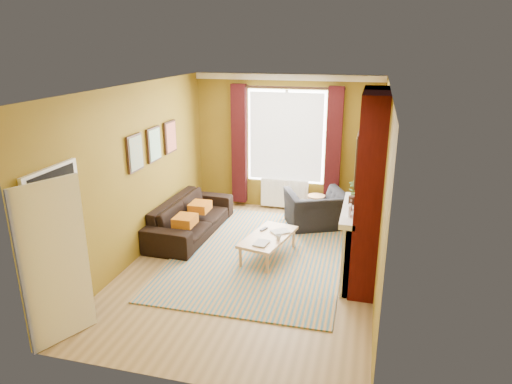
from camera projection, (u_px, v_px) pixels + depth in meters
ground at (252, 265)px, 7.32m from camera, size 5.50×5.50×0.00m
room_walls at (297, 180)px, 6.99m from camera, size 3.82×5.54×2.83m
striped_rug at (259, 253)px, 7.68m from camera, size 2.81×3.86×0.02m
sofa at (191, 217)px, 8.41m from camera, size 0.96×2.27×0.65m
armchair at (316, 210)px, 8.72m from camera, size 1.37×1.31×0.70m
coffee_table at (268, 238)px, 7.46m from camera, size 0.83×1.27×0.39m
wicker_stool at (316, 206)px, 9.29m from camera, size 0.39×0.39×0.44m
floor_lamp at (362, 160)px, 8.55m from camera, size 0.30×0.30×1.64m
book_a at (255, 242)px, 7.18m from camera, size 0.25×0.30×0.03m
book_b at (277, 229)px, 7.67m from camera, size 0.36×0.36×0.02m
mug at (278, 237)px, 7.28m from camera, size 0.13×0.13×0.09m
tv_remote at (264, 229)px, 7.68m from camera, size 0.11×0.18×0.02m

